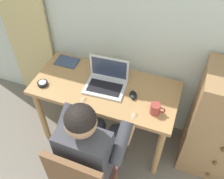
# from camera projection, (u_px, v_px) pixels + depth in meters

# --- Properties ---
(wall_back) EXTENTS (4.80, 0.05, 2.50)m
(wall_back) POSITION_uv_depth(u_px,v_px,m) (189.00, 24.00, 1.89)
(wall_back) COLOR silver
(wall_back) RESTS_ON ground_plane
(curtain_panel) EXTENTS (0.49, 0.03, 2.27)m
(curtain_panel) POSITION_uv_depth(u_px,v_px,m) (21.00, 9.00, 2.28)
(curtain_panel) COLOR #CCB77A
(curtain_panel) RESTS_ON ground_plane
(desk) EXTENTS (1.26, 0.58, 0.73)m
(desk) POSITION_uv_depth(u_px,v_px,m) (105.00, 95.00, 2.24)
(desk) COLOR tan
(desk) RESTS_ON ground_plane
(chair) EXTENTS (0.43, 0.41, 0.88)m
(chair) POSITION_uv_depth(u_px,v_px,m) (83.00, 176.00, 1.86)
(chair) COLOR brown
(chair) RESTS_ON ground_plane
(person_seated) EXTENTS (0.54, 0.59, 1.20)m
(person_seated) POSITION_uv_depth(u_px,v_px,m) (92.00, 143.00, 1.85)
(person_seated) COLOR #33384C
(person_seated) RESTS_ON ground_plane
(laptop) EXTENTS (0.35, 0.27, 0.24)m
(laptop) POSITION_uv_depth(u_px,v_px,m) (106.00, 81.00, 2.14)
(laptop) COLOR silver
(laptop) RESTS_ON desk
(computer_mouse) EXTENTS (0.10, 0.12, 0.03)m
(computer_mouse) POSITION_uv_depth(u_px,v_px,m) (133.00, 95.00, 2.07)
(computer_mouse) COLOR black
(computer_mouse) RESTS_ON desk
(desk_clock) EXTENTS (0.09, 0.09, 0.03)m
(desk_clock) POSITION_uv_depth(u_px,v_px,m) (43.00, 83.00, 2.17)
(desk_clock) COLOR black
(desk_clock) RESTS_ON desk
(notebook_pad) EXTENTS (0.21, 0.15, 0.01)m
(notebook_pad) POSITION_uv_depth(u_px,v_px,m) (67.00, 62.00, 2.39)
(notebook_pad) COLOR #3D4C6B
(notebook_pad) RESTS_ON desk
(coffee_mug) EXTENTS (0.12, 0.08, 0.09)m
(coffee_mug) POSITION_uv_depth(u_px,v_px,m) (156.00, 109.00, 1.93)
(coffee_mug) COLOR #9E3D38
(coffee_mug) RESTS_ON desk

